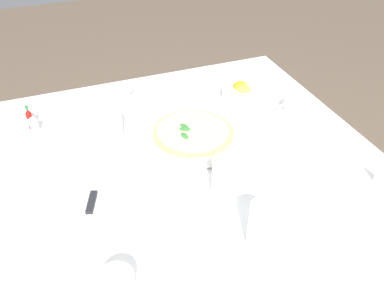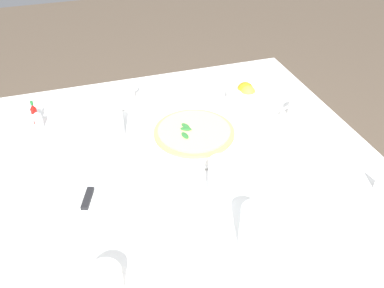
{
  "view_description": "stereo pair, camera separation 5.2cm",
  "coord_description": "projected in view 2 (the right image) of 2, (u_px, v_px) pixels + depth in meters",
  "views": [
    {
      "loc": [
        -0.87,
        0.33,
        1.51
      ],
      "look_at": [
        0.05,
        -0.02,
        0.76
      ],
      "focal_mm": 38.25,
      "sensor_mm": 36.0,
      "label": 1
    },
    {
      "loc": [
        -0.88,
        0.28,
        1.51
      ],
      "look_at": [
        0.05,
        -0.02,
        0.76
      ],
      "focal_mm": 38.25,
      "sensor_mm": 36.0,
      "label": 2
    }
  ],
  "objects": [
    {
      "name": "dining_table",
      "position": [
        190.0,
        194.0,
        1.28
      ],
      "size": [
        1.11,
        1.11,
        0.74
      ],
      "color": "white",
      "rests_on": "ground_plane"
    },
    {
      "name": "pizza_plate",
      "position": [
        194.0,
        135.0,
        1.28
      ],
      "size": [
        0.32,
        0.32,
        0.02
      ],
      "color": "white",
      "rests_on": "dining_table"
    },
    {
      "name": "pizza",
      "position": [
        194.0,
        132.0,
        1.28
      ],
      "size": [
        0.25,
        0.25,
        0.02
      ],
      "color": "#DBAD60",
      "rests_on": "pizza_plate"
    },
    {
      "name": "coffee_cup_center_back",
      "position": [
        299.0,
        111.0,
        1.37
      ],
      "size": [
        0.13,
        0.13,
        0.06
      ],
      "color": "white",
      "rests_on": "dining_table"
    },
    {
      "name": "coffee_cup_left_edge",
      "position": [
        105.0,
        284.0,
        0.84
      ],
      "size": [
        0.13,
        0.13,
        0.07
      ],
      "color": "white",
      "rests_on": "dining_table"
    },
    {
      "name": "coffee_cup_near_right",
      "position": [
        125.0,
        94.0,
        1.45
      ],
      "size": [
        0.13,
        0.13,
        0.07
      ],
      "color": "white",
      "rests_on": "dining_table"
    },
    {
      "name": "water_glass_far_right",
      "position": [
        254.0,
        231.0,
        0.92
      ],
      "size": [
        0.07,
        0.07,
        0.12
      ],
      "color": "white",
      "rests_on": "dining_table"
    },
    {
      "name": "water_glass_far_left",
      "position": [
        221.0,
        179.0,
        1.06
      ],
      "size": [
        0.07,
        0.07,
        0.11
      ],
      "color": "white",
      "rests_on": "dining_table"
    },
    {
      "name": "water_glass_back_corner",
      "position": [
        112.0,
        123.0,
        1.26
      ],
      "size": [
        0.07,
        0.07,
        0.12
      ],
      "color": "white",
      "rests_on": "dining_table"
    },
    {
      "name": "napkin_folded",
      "position": [
        93.0,
        190.0,
        1.09
      ],
      "size": [
        0.25,
        0.18,
        0.02
      ],
      "rotation": [
        0.0,
        0.0,
        -0.26
      ],
      "color": "white",
      "rests_on": "dining_table"
    },
    {
      "name": "dinner_knife",
      "position": [
        92.0,
        185.0,
        1.08
      ],
      "size": [
        0.19,
        0.08,
        0.01
      ],
      "rotation": [
        0.0,
        0.0,
        -0.34
      ],
      "color": "silver",
      "rests_on": "napkin_folded"
    },
    {
      "name": "citrus_bowl",
      "position": [
        247.0,
        95.0,
        1.45
      ],
      "size": [
        0.15,
        0.15,
        0.07
      ],
      "color": "white",
      "rests_on": "dining_table"
    },
    {
      "name": "hot_sauce_bottle",
      "position": [
        35.0,
        114.0,
        1.34
      ],
      "size": [
        0.02,
        0.02,
        0.08
      ],
      "color": "#B7140F",
      "rests_on": "dining_table"
    },
    {
      "name": "salt_shaker",
      "position": [
        32.0,
        113.0,
        1.36
      ],
      "size": [
        0.03,
        0.03,
        0.06
      ],
      "color": "white",
      "rests_on": "dining_table"
    },
    {
      "name": "pepper_shaker",
      "position": [
        39.0,
        121.0,
        1.33
      ],
      "size": [
        0.03,
        0.03,
        0.06
      ],
      "color": "white",
      "rests_on": "dining_table"
    }
  ]
}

